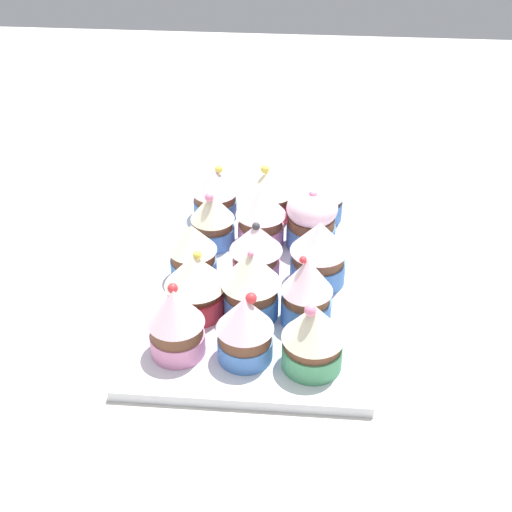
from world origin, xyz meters
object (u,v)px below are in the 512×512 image
cupcake_6 (264,216)px  cupcake_14 (313,335)px  cupcake_5 (270,192)px  baking_tray (256,282)px  cupcake_0 (215,192)px  cupcake_10 (321,193)px  cupcake_9 (250,328)px  cupcake_2 (193,252)px  cupcake_3 (195,282)px  cupcake_8 (253,283)px  cupcake_4 (176,321)px  cupcake_7 (257,251)px  cupcake_12 (319,249)px  cupcake_11 (312,219)px  cupcake_13 (307,291)px  cupcake_1 (213,218)px

cupcake_6 → cupcake_14: bearing=16.6°
cupcake_5 → baking_tray: bearing=-3.3°
cupcake_14 → cupcake_0: bearing=-153.9°
cupcake_10 → cupcake_9: bearing=-14.1°
cupcake_2 → cupcake_9: cupcake_9 is taller
cupcake_3 → cupcake_8: bearing=90.3°
cupcake_3 → cupcake_6: 14.88cm
cupcake_8 → cupcake_4: bearing=-47.4°
cupcake_7 → cupcake_10: (-13.39, 6.98, -0.01)cm
cupcake_4 → cupcake_8: size_ratio=0.97×
cupcake_10 → cupcake_5: bearing=-87.5°
cupcake_12 → cupcake_4: bearing=-45.8°
cupcake_14 → cupcake_2: bearing=-133.9°
cupcake_0 → cupcake_12: size_ratio=0.93×
cupcake_3 → cupcake_8: size_ratio=0.93×
cupcake_8 → cupcake_12: cupcake_8 is taller
cupcake_0 → cupcake_14: size_ratio=0.93×
cupcake_2 → cupcake_3: (5.88, 1.21, 0.25)cm
cupcake_0 → cupcake_5: (-0.47, 7.02, 0.15)cm
cupcake_3 → cupcake_10: size_ratio=1.08×
cupcake_9 → cupcake_11: same height
cupcake_7 → cupcake_11: size_ratio=0.97×
cupcake_3 → cupcake_5: bearing=161.4°
baking_tray → cupcake_9: cupcake_9 is taller
cupcake_4 → cupcake_7: size_ratio=1.09×
cupcake_5 → cupcake_14: size_ratio=0.94×
cupcake_7 → cupcake_8: 6.38cm
cupcake_7 → cupcake_13: cupcake_13 is taller
baking_tray → cupcake_14: (13.64, 6.57, 4.41)cm
cupcake_0 → cupcake_2: size_ratio=1.03×
cupcake_10 → cupcake_11: size_ratio=0.93×
cupcake_8 → cupcake_12: bearing=135.7°
cupcake_10 → cupcake_11: bearing=-9.8°
cupcake_4 → cupcake_8: (-6.41, 6.95, 0.27)cm
baking_tray → cupcake_4: cupcake_4 is taller
cupcake_9 → cupcake_10: bearing=165.9°
cupcake_12 → cupcake_8: bearing=-44.3°
cupcake_5 → cupcake_12: (12.60, 6.19, 0.26)cm
cupcake_8 → cupcake_0: bearing=-161.1°
cupcake_5 → cupcake_1: bearing=-45.2°
cupcake_3 → cupcake_6: size_ratio=1.03×
cupcake_1 → cupcake_10: cupcake_1 is taller
baking_tray → cupcake_14: size_ratio=4.83×
cupcake_8 → cupcake_11: bearing=156.8°
cupcake_11 → cupcake_12: (6.72, 0.90, 0.30)cm
baking_tray → cupcake_1: 9.67cm
cupcake_1 → cupcake_2: (7.15, -1.26, 0.09)cm
cupcake_7 → cupcake_14: size_ratio=0.94×
cupcake_7 → cupcake_12: bearing=94.3°
cupcake_1 → cupcake_14: bearing=31.4°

